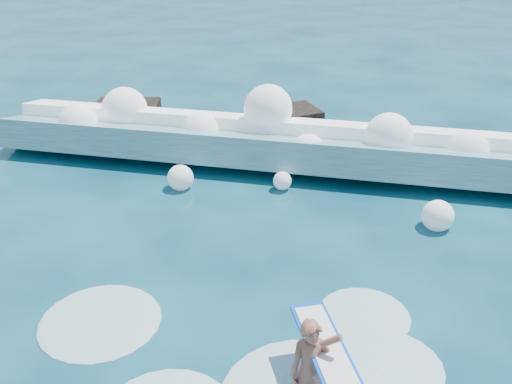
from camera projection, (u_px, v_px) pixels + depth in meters
ground at (168, 276)px, 12.28m from camera, size 200.00×200.00×0.00m
breaking_wave at (286, 146)px, 17.46m from camera, size 17.88×2.79×1.54m
rock_cluster at (199, 126)px, 19.43m from camera, size 8.07×3.18×1.26m
surfer_with_board at (315, 368)px, 8.90m from camera, size 1.58×3.00×1.88m
wave_spray at (268, 130)px, 17.25m from camera, size 15.02×4.89×2.32m
surf_foam at (266, 380)px, 9.60m from camera, size 9.16×5.29×0.14m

